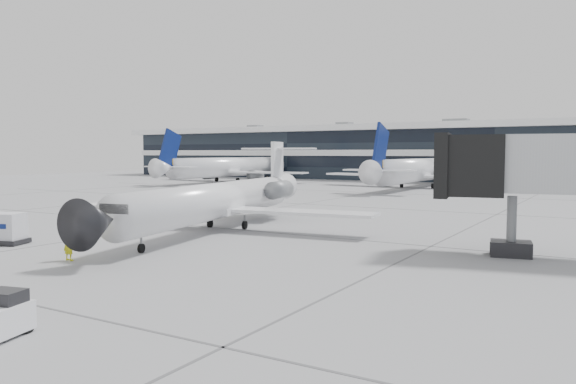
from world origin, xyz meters
The scene contains 9 objects.
ground centered at (0.00, 0.00, 0.00)m, with size 220.00×220.00×0.00m, color gray.
terminal centered at (0.00, 82.00, 5.00)m, with size 170.00×22.00×10.00m, color black.
bg_jet_left centered at (-45.00, 55.00, 0.00)m, with size 32.00×40.00×9.60m, color white, non-canonical shape.
bg_jet_center centered at (-8.00, 55.00, 0.00)m, with size 32.00×40.00×9.60m, color white, non-canonical shape.
regional_jet centered at (-4.89, -0.84, 2.21)m, with size 22.39×27.91×6.48m.
ramp_worker centered at (-4.60, -13.79, 0.99)m, with size 0.72×0.48×1.99m, color yellow.
cargo_uld centered at (-12.24, -12.33, 0.93)m, with size 2.68×2.33×1.84m.
traffic_cone centered at (-0.27, 11.14, 0.25)m, with size 0.44×0.44×0.53m.
far_tug centered at (-19.64, 24.29, 0.60)m, with size 1.77×2.36×1.34m.
Camera 1 is at (19.54, -32.37, 5.49)m, focal length 35.00 mm.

